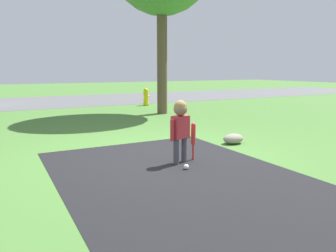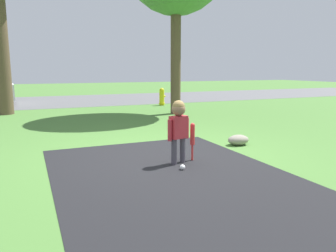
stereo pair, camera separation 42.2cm
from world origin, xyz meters
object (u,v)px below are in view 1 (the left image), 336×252
baseball_bat (193,136)px  fire_hydrant (146,97)px  child (180,123)px  sports_ball (186,167)px

baseball_bat → fire_hydrant: size_ratio=0.87×
fire_hydrant → child: bearing=-110.5°
baseball_bat → child: bearing=-167.5°
baseball_bat → sports_ball: 0.63m
child → sports_ball: child is taller
fire_hydrant → sports_ball: bearing=-110.3°
fire_hydrant → baseball_bat: bearing=-108.8°
child → sports_ball: (-0.08, -0.32, -0.59)m
child → sports_ball: 0.68m
child → sports_ball: size_ratio=12.40×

